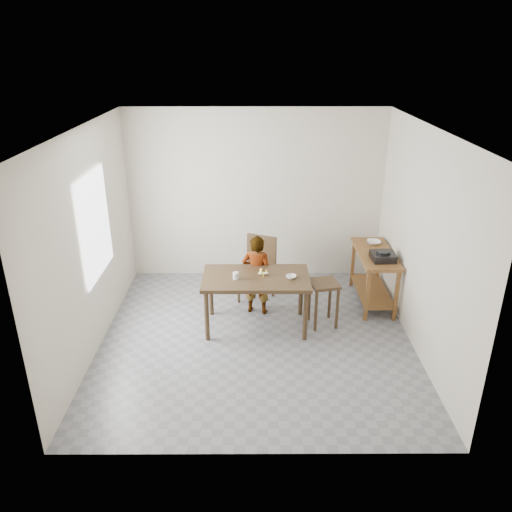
{
  "coord_description": "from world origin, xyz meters",
  "views": [
    {
      "loc": [
        -0.02,
        -5.58,
        3.56
      ],
      "look_at": [
        0.0,
        0.4,
        1.0
      ],
      "focal_mm": 35.0,
      "sensor_mm": 36.0,
      "label": 1
    }
  ],
  "objects_px": {
    "prep_counter": "(373,277)",
    "dining_table": "(256,302)",
    "stool": "(323,303)",
    "dining_chair": "(256,270)",
    "child": "(257,275)"
  },
  "relations": [
    {
      "from": "prep_counter",
      "to": "dining_table",
      "type": "bearing_deg",
      "value": -157.85
    },
    {
      "from": "child",
      "to": "stool",
      "type": "xyz_separation_m",
      "value": [
        0.9,
        -0.35,
        -0.26
      ]
    },
    {
      "from": "prep_counter",
      "to": "dining_chair",
      "type": "bearing_deg",
      "value": 177.31
    },
    {
      "from": "stool",
      "to": "dining_table",
      "type": "bearing_deg",
      "value": -176.22
    },
    {
      "from": "prep_counter",
      "to": "stool",
      "type": "height_order",
      "value": "prep_counter"
    },
    {
      "from": "dining_chair",
      "to": "stool",
      "type": "height_order",
      "value": "dining_chair"
    },
    {
      "from": "prep_counter",
      "to": "dining_chair",
      "type": "distance_m",
      "value": 1.72
    },
    {
      "from": "prep_counter",
      "to": "stool",
      "type": "distance_m",
      "value": 1.04
    },
    {
      "from": "dining_table",
      "to": "prep_counter",
      "type": "relative_size",
      "value": 1.17
    },
    {
      "from": "dining_table",
      "to": "dining_chair",
      "type": "distance_m",
      "value": 0.79
    },
    {
      "from": "dining_chair",
      "to": "prep_counter",
      "type": "bearing_deg",
      "value": 20.6
    },
    {
      "from": "dining_table",
      "to": "prep_counter",
      "type": "xyz_separation_m",
      "value": [
        1.72,
        0.7,
        0.03
      ]
    },
    {
      "from": "dining_table",
      "to": "stool",
      "type": "height_order",
      "value": "dining_table"
    },
    {
      "from": "stool",
      "to": "child",
      "type": "bearing_deg",
      "value": 158.89
    },
    {
      "from": "stool",
      "to": "prep_counter",
      "type": "bearing_deg",
      "value": 38.24
    }
  ]
}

